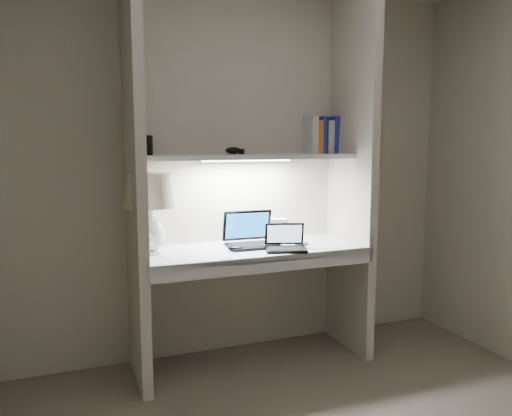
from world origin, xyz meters
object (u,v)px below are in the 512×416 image
laptop_netbook (285,244)px  speaker (279,230)px  laptop_main (251,238)px  book_row (322,136)px  table_lamp (150,200)px

laptop_netbook → speaker: laptop_netbook is taller
laptop_main → book_row: bearing=16.0°
table_lamp → book_row: (1.24, 0.17, 0.39)m
table_lamp → laptop_netbook: bearing=-12.2°
book_row → laptop_main: bearing=-166.3°
laptop_main → speaker: bearing=16.8°
laptop_netbook → speaker: size_ratio=1.93×
laptop_netbook → book_row: size_ratio=1.18×
table_lamp → laptop_netbook: (0.81, -0.18, -0.29)m
table_lamp → speaker: size_ratio=3.10×
table_lamp → laptop_netbook: table_lamp is taller
table_lamp → speaker: (0.88, 0.08, -0.25)m
laptop_main → laptop_netbook: laptop_main is taller
table_lamp → laptop_main: 0.71m
book_row → speaker: bearing=-166.8°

